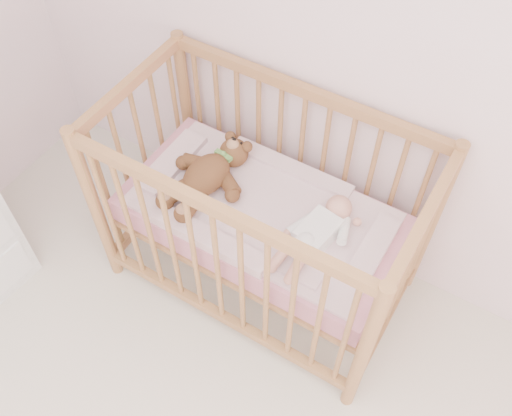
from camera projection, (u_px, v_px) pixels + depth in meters
The scene contains 6 objects.
wall_back at pixel (439, 39), 1.91m from camera, with size 4.00×0.02×2.70m, color white.
crib at pixel (262, 217), 2.51m from camera, with size 1.36×0.76×1.00m, color #B6744D, non-canonical shape.
mattress at pixel (262, 219), 2.53m from camera, with size 1.22×0.62×0.13m, color #C37A86.
blanket at pixel (262, 209), 2.47m from camera, with size 1.10×0.58×0.06m, color pink, non-canonical shape.
baby at pixel (318, 229), 2.31m from camera, with size 0.24×0.50×0.12m, color white, non-canonical shape.
teddy_bear at pixel (207, 174), 2.47m from camera, with size 0.37×0.53×0.15m, color brown, non-canonical shape.
Camera 1 is at (0.31, 0.30, 2.52)m, focal length 40.00 mm.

